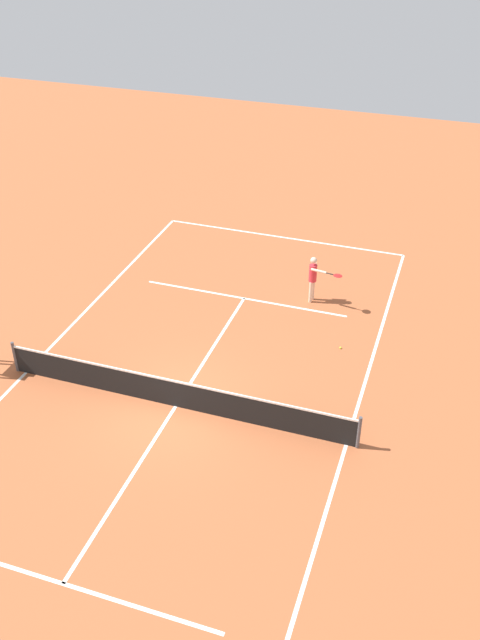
{
  "coord_description": "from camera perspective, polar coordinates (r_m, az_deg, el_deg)",
  "views": [
    {
      "loc": [
        -6.82,
        14.31,
        13.4
      ],
      "look_at": [
        -0.7,
        -3.79,
        0.8
      ],
      "focal_mm": 39.41,
      "sensor_mm": 36.0,
      "label": 1
    }
  ],
  "objects": [
    {
      "name": "tennis_ball",
      "position": [
        23.16,
        8.16,
        -2.25
      ],
      "size": [
        0.07,
        0.07,
        0.07
      ],
      "primitive_type": "sphere",
      "color": "#CCE033",
      "rests_on": "ground"
    },
    {
      "name": "player_serving",
      "position": [
        24.99,
        6.03,
        3.61
      ],
      "size": [
        1.27,
        0.73,
        1.77
      ],
      "rotation": [
        0.0,
        0.0,
        1.41
      ],
      "color": "beige",
      "rests_on": "ground"
    },
    {
      "name": "tennis_net",
      "position": [
        20.44,
        -5.31,
        -5.92
      ],
      "size": [
        10.81,
        0.1,
        1.07
      ],
      "color": "#4C4C51",
      "rests_on": "ground"
    },
    {
      "name": "ground_plane",
      "position": [
        20.76,
        -5.24,
        -6.98
      ],
      "size": [
        60.0,
        60.0,
        0.0
      ],
      "primitive_type": "plane",
      "color": "#AD5933"
    },
    {
      "name": "court_lines",
      "position": [
        20.76,
        -5.24,
        -6.98
      ],
      "size": [
        10.21,
        23.18,
        0.01
      ],
      "color": "white",
      "rests_on": "ground"
    }
  ]
}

